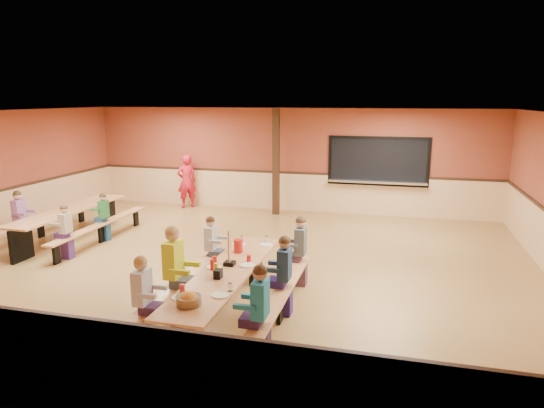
# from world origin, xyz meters

# --- Properties ---
(ground) EXTENTS (12.00, 12.00, 0.00)m
(ground) POSITION_xyz_m (0.00, 0.00, 0.00)
(ground) COLOR olive
(ground) RESTS_ON ground
(room_envelope) EXTENTS (12.04, 10.04, 3.02)m
(room_envelope) POSITION_xyz_m (0.00, 0.00, 0.69)
(room_envelope) COLOR brown
(room_envelope) RESTS_ON ground
(kitchen_pass_through) EXTENTS (2.78, 0.28, 1.38)m
(kitchen_pass_through) POSITION_xyz_m (2.60, 4.96, 1.49)
(kitchen_pass_through) COLOR black
(kitchen_pass_through) RESTS_ON ground
(structural_post) EXTENTS (0.18, 0.18, 3.00)m
(structural_post) POSITION_xyz_m (-0.20, 4.40, 1.50)
(structural_post) COLOR black
(structural_post) RESTS_ON ground
(cafeteria_table_main) EXTENTS (1.91, 3.70, 0.74)m
(cafeteria_table_main) POSITION_xyz_m (0.72, -2.31, 0.53)
(cafeteria_table_main) COLOR #BC7C4A
(cafeteria_table_main) RESTS_ON ground
(cafeteria_table_second) EXTENTS (1.91, 3.70, 0.74)m
(cafeteria_table_second) POSITION_xyz_m (-4.26, 0.66, 0.53)
(cafeteria_table_second) COLOR #BC7C4A
(cafeteria_table_second) RESTS_ON ground
(seated_child_white_left) EXTENTS (0.38, 0.31, 1.22)m
(seated_child_white_left) POSITION_xyz_m (-0.11, -3.34, 0.61)
(seated_child_white_left) COLOR #BBBBC1
(seated_child_white_left) RESTS_ON ground
(seated_adult_yellow) EXTENTS (0.45, 0.37, 1.38)m
(seated_adult_yellow) POSITION_xyz_m (-0.11, -2.39, 0.69)
(seated_adult_yellow) COLOR #C8D51B
(seated_adult_yellow) RESTS_ON ground
(seated_child_grey_left) EXTENTS (0.35, 0.28, 1.16)m
(seated_child_grey_left) POSITION_xyz_m (-0.11, -0.86, 0.58)
(seated_child_grey_left) COLOR #B5B5B5
(seated_child_grey_left) RESTS_ON ground
(seated_child_teal_right) EXTENTS (0.39, 0.32, 1.24)m
(seated_child_teal_right) POSITION_xyz_m (1.54, -3.35, 0.62)
(seated_child_teal_right) COLOR teal
(seated_child_teal_right) RESTS_ON ground
(seated_child_navy_right) EXTENTS (0.38, 0.31, 1.24)m
(seated_child_navy_right) POSITION_xyz_m (1.54, -2.00, 0.62)
(seated_child_navy_right) COLOR #1A2E4C
(seated_child_navy_right) RESTS_ON ground
(seated_child_char_right) EXTENTS (0.38, 0.31, 1.24)m
(seated_child_char_right) POSITION_xyz_m (1.54, -0.76, 0.62)
(seated_child_char_right) COLOR #434A4D
(seated_child_char_right) RESTS_ON ground
(seated_child_purple_sec) EXTENTS (0.38, 0.31, 1.23)m
(seated_child_purple_sec) POSITION_xyz_m (-5.09, 0.05, 0.62)
(seated_child_purple_sec) COLOR #8C558A
(seated_child_purple_sec) RESTS_ON ground
(seated_child_green_sec) EXTENTS (0.32, 0.26, 1.11)m
(seated_child_green_sec) POSITION_xyz_m (-3.44, 0.83, 0.55)
(seated_child_green_sec) COLOR #256131
(seated_child_green_sec) RESTS_ON ground
(seated_child_tan_sec) EXTENTS (0.33, 0.27, 1.13)m
(seated_child_tan_sec) POSITION_xyz_m (-3.44, -0.54, 0.57)
(seated_child_tan_sec) COLOR tan
(seated_child_tan_sec) RESTS_ON ground
(standing_woman) EXTENTS (0.70, 0.68, 1.62)m
(standing_woman) POSITION_xyz_m (-3.03, 4.55, 0.81)
(standing_woman) COLOR red
(standing_woman) RESTS_ON ground
(punch_pitcher) EXTENTS (0.16, 0.16, 0.22)m
(punch_pitcher) POSITION_xyz_m (0.61, -1.41, 0.85)
(punch_pitcher) COLOR red
(punch_pitcher) RESTS_ON cafeteria_table_main
(chip_bowl) EXTENTS (0.32, 0.32, 0.15)m
(chip_bowl) POSITION_xyz_m (0.68, -3.59, 0.81)
(chip_bowl) COLOR orange
(chip_bowl) RESTS_ON cafeteria_table_main
(napkin_dispenser) EXTENTS (0.10, 0.14, 0.13)m
(napkin_dispenser) POSITION_xyz_m (0.70, -2.62, 0.80)
(napkin_dispenser) COLOR black
(napkin_dispenser) RESTS_ON cafeteria_table_main
(condiment_mustard) EXTENTS (0.06, 0.06, 0.17)m
(condiment_mustard) POSITION_xyz_m (0.61, -2.48, 0.82)
(condiment_mustard) COLOR yellow
(condiment_mustard) RESTS_ON cafeteria_table_main
(condiment_ketchup) EXTENTS (0.06, 0.06, 0.17)m
(condiment_ketchup) POSITION_xyz_m (0.50, -2.33, 0.82)
(condiment_ketchup) COLOR #B2140F
(condiment_ketchup) RESTS_ON cafeteria_table_main
(table_paddle) EXTENTS (0.16, 0.16, 0.56)m
(table_paddle) POSITION_xyz_m (0.68, -2.05, 0.88)
(table_paddle) COLOR black
(table_paddle) RESTS_ON cafeteria_table_main
(place_settings) EXTENTS (0.65, 3.30, 0.11)m
(place_settings) POSITION_xyz_m (0.72, -2.31, 0.80)
(place_settings) COLOR beige
(place_settings) RESTS_ON cafeteria_table_main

